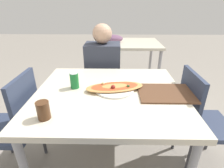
# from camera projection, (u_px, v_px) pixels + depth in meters

# --- Properties ---
(ground_plane) EXTENTS (14.00, 14.00, 0.00)m
(ground_plane) POSITION_uv_depth(u_px,v_px,m) (110.00, 163.00, 1.65)
(ground_plane) COLOR gray
(dining_table) EXTENTS (1.11, 0.99, 0.76)m
(dining_table) POSITION_uv_depth(u_px,v_px,m) (109.00, 100.00, 1.35)
(dining_table) COLOR beige
(dining_table) RESTS_ON ground_plane
(chair_far_seated) EXTENTS (0.40, 0.40, 0.90)m
(chair_far_seated) POSITION_uv_depth(u_px,v_px,m) (104.00, 79.00, 2.18)
(chair_far_seated) COLOR #2D3851
(chair_far_seated) RESTS_ON ground_plane
(chair_side_left) EXTENTS (0.40, 0.40, 0.90)m
(chair_side_left) POSITION_uv_depth(u_px,v_px,m) (16.00, 123.00, 1.39)
(chair_side_left) COLOR #2D3851
(chair_side_left) RESTS_ON ground_plane
(chair_side_right) EXTENTS (0.40, 0.40, 0.90)m
(chair_side_right) POSITION_uv_depth(u_px,v_px,m) (199.00, 118.00, 1.44)
(chair_side_right) COLOR #2D3851
(chair_side_right) RESTS_ON ground_plane
(person_seated) EXTENTS (0.38, 0.30, 1.17)m
(person_seated) POSITION_uv_depth(u_px,v_px,m) (103.00, 68.00, 1.99)
(person_seated) COLOR #2D2D38
(person_seated) RESTS_ON ground_plane
(pizza_main) EXTENTS (0.47, 0.30, 0.06)m
(pizza_main) POSITION_uv_depth(u_px,v_px,m) (115.00, 87.00, 1.34)
(pizza_main) COLOR white
(pizza_main) RESTS_ON dining_table
(soda_can) EXTENTS (0.07, 0.07, 0.12)m
(soda_can) POSITION_uv_depth(u_px,v_px,m) (74.00, 81.00, 1.35)
(soda_can) COLOR #197233
(soda_can) RESTS_ON dining_table
(drink_glass) EXTENTS (0.07, 0.07, 0.11)m
(drink_glass) POSITION_uv_depth(u_px,v_px,m) (43.00, 110.00, 1.00)
(drink_glass) COLOR #4C2D19
(drink_glass) RESTS_ON dining_table
(serving_tray) EXTENTS (0.40, 0.30, 0.01)m
(serving_tray) POSITION_uv_depth(u_px,v_px,m) (165.00, 93.00, 1.29)
(serving_tray) COLOR brown
(serving_tray) RESTS_ON dining_table
(background_table) EXTENTS (1.10, 0.80, 0.88)m
(background_table) POSITION_uv_depth(u_px,v_px,m) (124.00, 46.00, 2.92)
(background_table) COLOR beige
(background_table) RESTS_ON ground_plane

